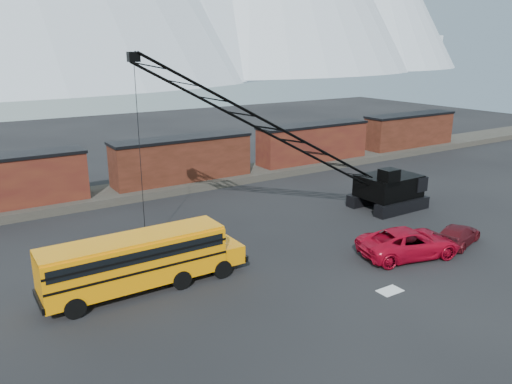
# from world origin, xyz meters

# --- Properties ---
(ground) EXTENTS (160.00, 160.00, 0.00)m
(ground) POSITION_xyz_m (0.00, 0.00, 0.00)
(ground) COLOR black
(ground) RESTS_ON ground
(gravel_berm) EXTENTS (120.00, 5.00, 0.70)m
(gravel_berm) POSITION_xyz_m (0.00, 22.00, 0.35)
(gravel_berm) COLOR #4B453D
(gravel_berm) RESTS_ON ground
(boxcar_mid) EXTENTS (13.70, 3.10, 4.17)m
(boxcar_mid) POSITION_xyz_m (0.00, 22.00, 2.76)
(boxcar_mid) COLOR #582518
(boxcar_mid) RESTS_ON gravel_berm
(boxcar_east_near) EXTENTS (13.70, 3.10, 4.17)m
(boxcar_east_near) POSITION_xyz_m (16.00, 22.00, 2.76)
(boxcar_east_near) COLOR #431413
(boxcar_east_near) RESTS_ON gravel_berm
(boxcar_east_far) EXTENTS (13.70, 3.10, 4.17)m
(boxcar_east_far) POSITION_xyz_m (32.00, 22.00, 2.76)
(boxcar_east_far) COLOR #582518
(boxcar_east_far) RESTS_ON gravel_berm
(snow_patch) EXTENTS (1.40, 0.90, 0.02)m
(snow_patch) POSITION_xyz_m (0.50, -4.00, 0.01)
(snow_patch) COLOR silver
(snow_patch) RESTS_ON ground
(school_bus) EXTENTS (11.65, 2.65, 3.19)m
(school_bus) POSITION_xyz_m (-10.98, 3.67, 1.79)
(school_bus) COLOR orange
(school_bus) RESTS_ON ground
(red_pickup) EXTENTS (7.25, 4.65, 1.86)m
(red_pickup) POSITION_xyz_m (5.15, -1.25, 0.93)
(red_pickup) COLOR #AD0820
(red_pickup) RESTS_ON ground
(maroon_suv) EXTENTS (5.15, 3.24, 1.39)m
(maroon_suv) POSITION_xyz_m (9.52, -1.69, 0.70)
(maroon_suv) COLOR #4E0E15
(maroon_suv) RESTS_ON ground
(crawler_crane) EXTENTS (23.81, 4.82, 12.99)m
(crawler_crane) POSITION_xyz_m (1.26, 7.90, 7.11)
(crawler_crane) COLOR black
(crawler_crane) RESTS_ON ground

